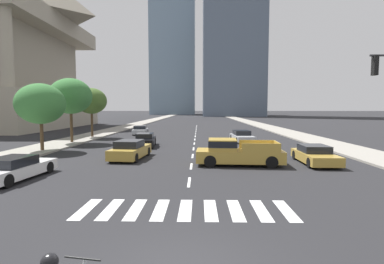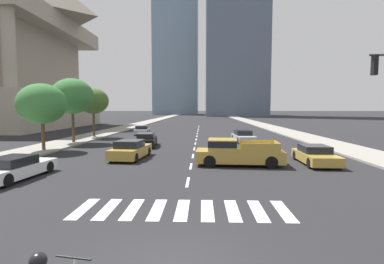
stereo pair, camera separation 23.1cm
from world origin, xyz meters
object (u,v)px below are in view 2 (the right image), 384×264
at_px(sedan_white_1, 15,168).
at_px(sedan_black_4, 146,140).
at_px(pickup_truck, 235,153).
at_px(sedan_silver_5, 243,137).
at_px(street_tree_nearest, 42,104).
at_px(sedan_gold_2, 315,155).
at_px(sedan_silver_3, 142,130).
at_px(sedan_gold_0, 131,150).
at_px(street_tree_third, 93,101).
at_px(street_tree_second, 72,96).

height_order(sedan_white_1, sedan_black_4, sedan_black_4).
xyz_separation_m(pickup_truck, sedan_white_1, (-11.74, -4.14, -0.26)).
bearing_deg(sedan_silver_5, sedan_white_1, -43.33).
height_order(sedan_black_4, street_tree_nearest, street_tree_nearest).
relative_size(sedan_gold_2, sedan_silver_3, 1.00).
xyz_separation_m(pickup_truck, street_tree_nearest, (-15.48, 5.49, 3.19)).
xyz_separation_m(sedan_gold_0, sedan_gold_2, (12.61, -1.57, -0.06)).
distance_m(sedan_gold_2, street_tree_third, 26.84).
xyz_separation_m(sedan_black_4, street_tree_second, (-8.03, 2.21, 4.28)).
height_order(street_tree_nearest, street_tree_second, street_tree_second).
height_order(sedan_gold_0, sedan_silver_3, sedan_gold_0).
bearing_deg(pickup_truck, sedan_gold_0, -14.13).
relative_size(street_tree_nearest, street_tree_second, 0.85).
relative_size(sedan_gold_0, street_tree_second, 0.71).
relative_size(sedan_black_4, street_tree_third, 0.77).
distance_m(sedan_silver_3, sedan_silver_5, 15.57).
distance_m(sedan_silver_3, street_tree_third, 8.06).
distance_m(sedan_silver_3, street_tree_nearest, 17.70).
xyz_separation_m(sedan_white_1, street_tree_third, (-3.74, 21.30, 3.96)).
bearing_deg(sedan_silver_3, street_tree_nearest, 158.19).
bearing_deg(sedan_gold_0, sedan_silver_5, -35.03).
height_order(sedan_silver_3, street_tree_nearest, street_tree_nearest).
height_order(pickup_truck, sedan_black_4, pickup_truck).
distance_m(sedan_gold_0, sedan_silver_5, 14.73).
bearing_deg(sedan_gold_0, pickup_truck, -101.24).
distance_m(sedan_white_1, street_tree_nearest, 10.89).
distance_m(sedan_white_1, street_tree_third, 21.99).
relative_size(sedan_black_4, street_tree_second, 0.70).
bearing_deg(sedan_white_1, sedan_silver_3, 2.92).
bearing_deg(sedan_black_4, sedan_silver_5, -70.81).
distance_m(sedan_gold_2, street_tree_nearest, 21.63).
bearing_deg(sedan_gold_2, sedan_silver_5, -165.59).
bearing_deg(street_tree_nearest, sedan_black_4, 24.13).
bearing_deg(street_tree_nearest, street_tree_second, 90.00).
bearing_deg(sedan_gold_2, street_tree_nearest, -101.76).
relative_size(sedan_silver_5, street_tree_second, 0.75).
distance_m(pickup_truck, street_tree_second, 19.59).
height_order(pickup_truck, sedan_gold_2, pickup_truck).
relative_size(sedan_white_1, street_tree_third, 0.81).
bearing_deg(street_tree_nearest, sedan_white_1, -68.81).
bearing_deg(street_tree_second, street_tree_nearest, -90.00).
relative_size(pickup_truck, sedan_silver_5, 1.14).
relative_size(sedan_gold_2, street_tree_third, 0.76).
relative_size(pickup_truck, street_tree_nearest, 1.01).
relative_size(sedan_white_1, sedan_gold_2, 1.07).
distance_m(pickup_truck, sedan_silver_3, 24.50).
xyz_separation_m(pickup_truck, street_tree_third, (-15.48, 17.16, 3.70)).
distance_m(street_tree_nearest, street_tree_third, 11.68).
bearing_deg(street_tree_second, pickup_truck, -36.15).
bearing_deg(sedan_gold_0, sedan_black_4, 7.22).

